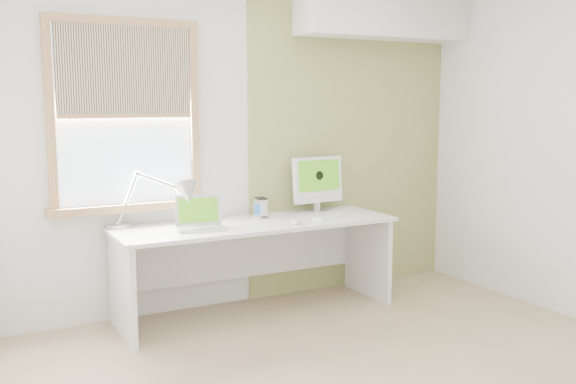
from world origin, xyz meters
TOP-DOWN VIEW (x-y plane):
  - room at (0.00, 0.00)m, footprint 4.04×3.54m
  - accent_wall at (1.00, 1.74)m, footprint 2.00×0.02m
  - soffit at (1.20, 1.57)m, footprint 1.60×0.40m
  - window at (-1.00, 1.71)m, footprint 1.20×0.14m
  - desk at (-0.10, 1.44)m, footprint 2.20×0.70m
  - desk_lamp at (-0.71, 1.51)m, footprint 0.69×0.45m
  - laptop at (-0.58, 1.35)m, footprint 0.39×0.34m
  - phone_dock at (-0.04, 1.50)m, footprint 0.08×0.08m
  - external_drive at (0.04, 1.58)m, footprint 0.09×0.13m
  - imac at (0.57, 1.60)m, footprint 0.48×0.17m
  - keyboard at (0.55, 1.26)m, footprint 0.41×0.15m
  - mouse at (0.13, 1.17)m, footprint 0.09×0.12m

SIDE VIEW (x-z plane):
  - desk at x=-0.10m, z-range 0.17..0.90m
  - keyboard at x=0.55m, z-range 0.73..0.75m
  - mouse at x=0.13m, z-range 0.73..0.76m
  - phone_dock at x=-0.04m, z-range 0.70..0.83m
  - laptop at x=-0.58m, z-range 0.67..0.91m
  - external_drive at x=0.04m, z-range 0.73..0.88m
  - desk_lamp at x=-0.71m, z-range 0.74..1.16m
  - imac at x=0.57m, z-range 0.76..1.22m
  - room at x=0.00m, z-range -0.02..2.62m
  - accent_wall at x=1.00m, z-range 0.00..2.60m
  - window at x=-1.00m, z-range 0.83..2.25m
  - soffit at x=1.20m, z-range 2.19..2.61m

